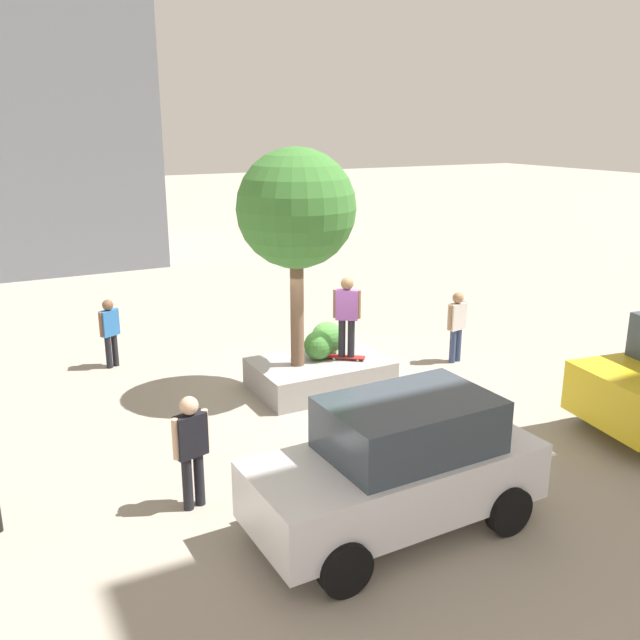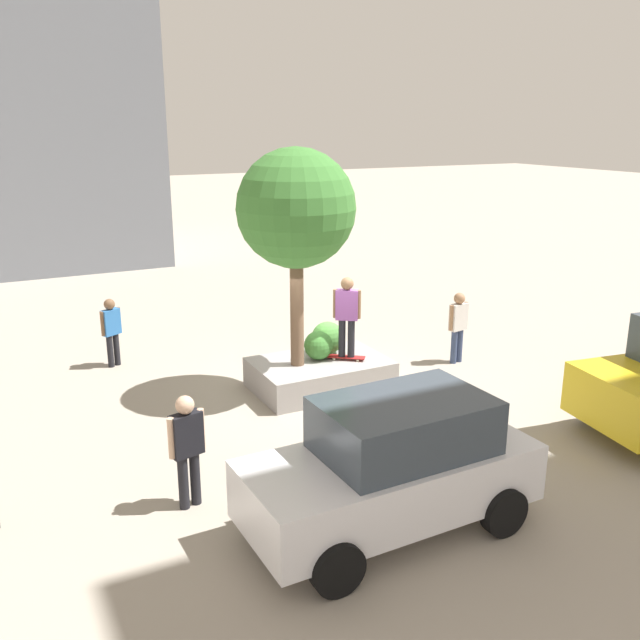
% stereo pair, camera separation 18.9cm
% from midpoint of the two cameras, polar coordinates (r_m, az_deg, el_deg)
% --- Properties ---
extents(ground_plane, '(120.00, 120.00, 0.00)m').
position_cam_midpoint_polar(ground_plane, '(14.89, 0.76, -5.68)').
color(ground_plane, '#9E9384').
extents(planter_ledge, '(2.83, 1.85, 0.63)m').
position_cam_midpoint_polar(planter_ledge, '(14.80, 0.37, -4.52)').
color(planter_ledge, gray).
rests_on(planter_ledge, ground).
extents(plaza_tree, '(2.38, 2.38, 4.46)m').
position_cam_midpoint_polar(plaza_tree, '(13.69, -1.61, 9.15)').
color(plaza_tree, brown).
rests_on(plaza_tree, planter_ledge).
extents(boxwood_shrub, '(0.71, 0.71, 0.71)m').
position_cam_midpoint_polar(boxwood_shrub, '(15.02, 1.00, -1.48)').
color(boxwood_shrub, '#4C8C3D').
rests_on(boxwood_shrub, planter_ledge).
extents(hedge_clump, '(0.62, 0.62, 0.62)m').
position_cam_midpoint_polar(hedge_clump, '(14.67, 0.23, -2.12)').
color(hedge_clump, '#3D7A33').
rests_on(hedge_clump, planter_ledge).
extents(skateboard, '(0.76, 0.66, 0.07)m').
position_cam_midpoint_polar(skateboard, '(14.73, 2.57, -3.10)').
color(skateboard, '#A51E1E').
rests_on(skateboard, planter_ledge).
extents(skateboarder, '(0.50, 0.43, 1.74)m').
position_cam_midpoint_polar(skateboarder, '(14.42, 2.62, 0.72)').
color(skateboarder, black).
rests_on(skateboarder, skateboard).
extents(police_car, '(4.18, 2.02, 1.93)m').
position_cam_midpoint_polar(police_car, '(9.75, 6.73, -11.91)').
color(police_car, white).
rests_on(police_car, ground).
extents(bystander_watching, '(0.50, 0.36, 1.63)m').
position_cam_midpoint_polar(bystander_watching, '(16.60, -16.64, -0.61)').
color(bystander_watching, black).
rests_on(bystander_watching, ground).
extents(pedestrian_crossing, '(0.59, 0.31, 1.77)m').
position_cam_midpoint_polar(pedestrian_crossing, '(10.35, -10.46, -10.07)').
color(pedestrian_crossing, black).
rests_on(pedestrian_crossing, ground).
extents(passerby_with_bag, '(0.57, 0.27, 1.71)m').
position_cam_midpoint_polar(passerby_with_bag, '(16.48, 11.73, -0.22)').
color(passerby_with_bag, navy).
rests_on(passerby_with_bag, ground).
extents(plaza_lowrise_south, '(9.63, 8.58, 16.25)m').
position_cam_midpoint_polar(plaza_lowrise_south, '(30.76, -24.21, 19.71)').
color(plaza_lowrise_south, slate).
rests_on(plaza_lowrise_south, ground).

